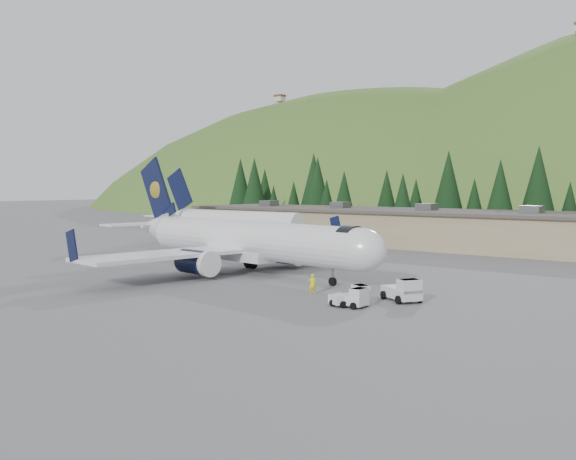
# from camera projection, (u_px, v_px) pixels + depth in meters

# --- Properties ---
(ground) EXTENTS (600.00, 600.00, 0.00)m
(ground) POSITION_uv_depth(u_px,v_px,m) (250.00, 274.00, 63.44)
(ground) COLOR #5D5D61
(airliner) EXTENTS (36.28, 34.12, 12.03)m
(airliner) POSITION_uv_depth(u_px,v_px,m) (243.00, 241.00, 63.97)
(airliner) COLOR white
(airliner) RESTS_ON ground
(second_airliner) EXTENTS (27.50, 11.00, 10.05)m
(second_airliner) POSITION_uv_depth(u_px,v_px,m) (225.00, 221.00, 95.90)
(second_airliner) COLOR white
(second_airliner) RESTS_ON ground
(baggage_tug_a) EXTENTS (2.70, 1.66, 1.43)m
(baggage_tug_a) POSITION_uv_depth(u_px,v_px,m) (352.00, 298.00, 45.99)
(baggage_tug_a) COLOR silver
(baggage_tug_a) RESTS_ON ground
(baggage_tug_b) EXTENTS (3.77, 3.24, 1.80)m
(baggage_tug_b) POSITION_uv_depth(u_px,v_px,m) (404.00, 291.00, 48.11)
(baggage_tug_b) COLOR silver
(baggage_tug_b) RESTS_ON ground
(baggage_tug_c) EXTENTS (2.56, 3.06, 1.46)m
(baggage_tug_c) POSITION_uv_depth(u_px,v_px,m) (353.00, 296.00, 46.64)
(baggage_tug_c) COLOR silver
(baggage_tug_c) RESTS_ON ground
(terminal_building) EXTENTS (71.00, 17.00, 6.10)m
(terminal_building) POSITION_uv_depth(u_px,v_px,m) (396.00, 226.00, 95.93)
(terminal_building) COLOR gray
(terminal_building) RESTS_ON ground
(ramp_worker) EXTENTS (0.70, 0.65, 1.60)m
(ramp_worker) POSITION_uv_depth(u_px,v_px,m) (312.00, 284.00, 51.53)
(ramp_worker) COLOR #FAF70E
(ramp_worker) RESTS_ON ground
(tree_line) EXTENTS (112.83, 18.70, 14.39)m
(tree_line) POSITION_uv_depth(u_px,v_px,m) (429.00, 192.00, 116.87)
(tree_line) COLOR black
(tree_line) RESTS_ON ground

